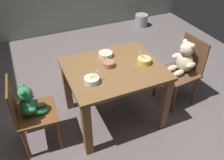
# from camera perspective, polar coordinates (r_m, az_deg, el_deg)

# --- Properties ---
(ground_plane) EXTENTS (5.20, 5.20, 0.04)m
(ground_plane) POSITION_cam_1_polar(r_m,az_deg,el_deg) (2.89, 0.40, -8.97)
(ground_plane) COLOR #5F5554
(dining_table) EXTENTS (1.00, 0.84, 0.71)m
(dining_table) POSITION_cam_1_polar(r_m,az_deg,el_deg) (2.50, 0.46, 0.27)
(dining_table) COLOR brown
(dining_table) RESTS_ON ground_plane
(teddy_chair_near_right) EXTENTS (0.45, 0.45, 0.84)m
(teddy_chair_near_right) POSITION_cam_1_polar(r_m,az_deg,el_deg) (2.91, 17.12, 4.04)
(teddy_chair_near_right) COLOR brown
(teddy_chair_near_right) RESTS_ON ground_plane
(teddy_chair_near_left) EXTENTS (0.41, 0.42, 0.82)m
(teddy_chair_near_left) POSITION_cam_1_polar(r_m,az_deg,el_deg) (2.38, -19.58, -6.37)
(teddy_chair_near_left) COLOR brown
(teddy_chair_near_left) RESTS_ON ground_plane
(porridge_bowl_terracotta_center) EXTENTS (0.12, 0.13, 0.12)m
(porridge_bowl_terracotta_center) POSITION_cam_1_polar(r_m,az_deg,el_deg) (2.42, -0.86, 3.95)
(porridge_bowl_terracotta_center) COLOR #B46950
(porridge_bowl_terracotta_center) RESTS_ON dining_table
(porridge_bowl_cream_far_center) EXTENTS (0.15, 0.15, 0.05)m
(porridge_bowl_cream_far_center) POSITION_cam_1_polar(r_m,az_deg,el_deg) (2.59, -1.57, 6.32)
(porridge_bowl_cream_far_center) COLOR beige
(porridge_bowl_cream_far_center) RESTS_ON dining_table
(porridge_bowl_yellow_near_right) EXTENTS (0.15, 0.15, 0.13)m
(porridge_bowl_yellow_near_right) POSITION_cam_1_polar(r_m,az_deg,el_deg) (2.49, 7.89, 4.74)
(porridge_bowl_yellow_near_right) COLOR yellow
(porridge_bowl_yellow_near_right) RESTS_ON dining_table
(porridge_bowl_white_near_left) EXTENTS (0.16, 0.15, 0.13)m
(porridge_bowl_white_near_left) POSITION_cam_1_polar(r_m,az_deg,el_deg) (2.20, -4.99, 0.04)
(porridge_bowl_white_near_left) COLOR silver
(porridge_bowl_white_near_left) RESTS_ON dining_table
(metal_pail) EXTENTS (0.26, 0.26, 0.24)m
(metal_pail) POSITION_cam_1_polar(r_m,az_deg,el_deg) (5.04, 7.19, 14.32)
(metal_pail) COLOR #93969B
(metal_pail) RESTS_ON ground_plane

